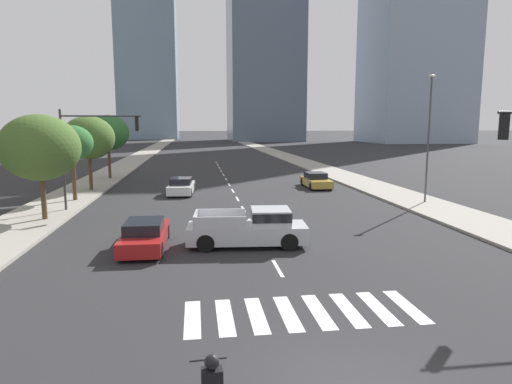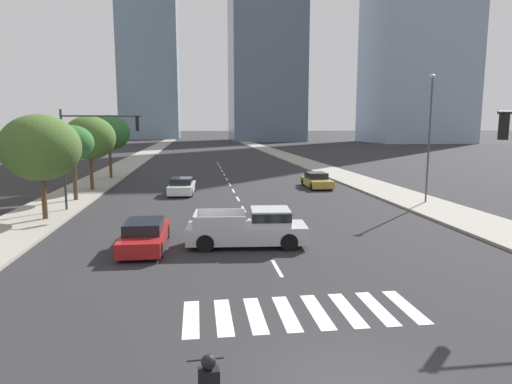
{
  "view_description": "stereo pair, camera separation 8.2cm",
  "coord_description": "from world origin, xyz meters",
  "px_view_note": "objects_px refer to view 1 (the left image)",
  "views": [
    {
      "loc": [
        -2.98,
        -8.03,
        5.32
      ],
      "look_at": [
        0.0,
        13.78,
        2.0
      ],
      "focal_mm": 31.21,
      "sensor_mm": 36.0,
      "label": 1
    },
    {
      "loc": [
        -2.9,
        -8.04,
        5.32
      ],
      "look_at": [
        0.0,
        13.78,
        2.0
      ],
      "focal_mm": 31.21,
      "sensor_mm": 36.0,
      "label": 2
    }
  ],
  "objects_px": {
    "sedan_white_1": "(181,187)",
    "street_tree_fourth": "(108,133)",
    "sedan_gold_2": "(316,181)",
    "traffic_signal_far": "(92,141)",
    "pickup_truck": "(253,228)",
    "street_tree_nearest": "(40,148)",
    "street_tree_second": "(72,143)",
    "street_lamp_east": "(429,130)",
    "street_tree_third": "(89,138)",
    "sedan_red_0": "(145,235)"
  },
  "relations": [
    {
      "from": "street_lamp_east",
      "to": "street_tree_second",
      "type": "distance_m",
      "value": 24.18
    },
    {
      "from": "sedan_gold_2",
      "to": "street_lamp_east",
      "type": "height_order",
      "value": "street_lamp_east"
    },
    {
      "from": "street_tree_nearest",
      "to": "street_lamp_east",
      "type": "bearing_deg",
      "value": 5.6
    },
    {
      "from": "pickup_truck",
      "to": "street_tree_third",
      "type": "relative_size",
      "value": 0.91
    },
    {
      "from": "street_tree_nearest",
      "to": "street_tree_third",
      "type": "xyz_separation_m",
      "value": [
        0.0,
        11.37,
        0.21
      ]
    },
    {
      "from": "sedan_gold_2",
      "to": "street_tree_third",
      "type": "height_order",
      "value": "street_tree_third"
    },
    {
      "from": "sedan_white_1",
      "to": "street_lamp_east",
      "type": "height_order",
      "value": "street_lamp_east"
    },
    {
      "from": "pickup_truck",
      "to": "sedan_gold_2",
      "type": "bearing_deg",
      "value": 71.04
    },
    {
      "from": "street_tree_fourth",
      "to": "street_tree_third",
      "type": "bearing_deg",
      "value": -90.0
    },
    {
      "from": "sedan_white_1",
      "to": "street_tree_fourth",
      "type": "distance_m",
      "value": 13.39
    },
    {
      "from": "street_tree_nearest",
      "to": "street_tree_second",
      "type": "distance_m",
      "value": 6.42
    },
    {
      "from": "pickup_truck",
      "to": "sedan_white_1",
      "type": "height_order",
      "value": "pickup_truck"
    },
    {
      "from": "sedan_gold_2",
      "to": "traffic_signal_far",
      "type": "height_order",
      "value": "traffic_signal_far"
    },
    {
      "from": "sedan_white_1",
      "to": "street_tree_third",
      "type": "height_order",
      "value": "street_tree_third"
    },
    {
      "from": "street_tree_second",
      "to": "street_tree_fourth",
      "type": "xyz_separation_m",
      "value": [
        -0.0,
        13.07,
        0.49
      ]
    },
    {
      "from": "pickup_truck",
      "to": "sedan_red_0",
      "type": "relative_size",
      "value": 1.13
    },
    {
      "from": "sedan_white_1",
      "to": "street_tree_second",
      "type": "xyz_separation_m",
      "value": [
        -7.26,
        -2.55,
        3.48
      ]
    },
    {
      "from": "pickup_truck",
      "to": "traffic_signal_far",
      "type": "distance_m",
      "value": 13.2
    },
    {
      "from": "pickup_truck",
      "to": "street_tree_fourth",
      "type": "relative_size",
      "value": 0.88
    },
    {
      "from": "sedan_red_0",
      "to": "street_tree_fourth",
      "type": "bearing_deg",
      "value": 14.61
    },
    {
      "from": "sedan_gold_2",
      "to": "street_tree_second",
      "type": "xyz_separation_m",
      "value": [
        -18.63,
        -4.84,
        3.49
      ]
    },
    {
      "from": "street_tree_second",
      "to": "street_tree_nearest",
      "type": "bearing_deg",
      "value": -90.0
    },
    {
      "from": "sedan_red_0",
      "to": "street_lamp_east",
      "type": "height_order",
      "value": "street_lamp_east"
    },
    {
      "from": "sedan_gold_2",
      "to": "traffic_signal_far",
      "type": "bearing_deg",
      "value": -62.54
    },
    {
      "from": "street_tree_nearest",
      "to": "street_tree_second",
      "type": "relative_size",
      "value": 1.12
    },
    {
      "from": "sedan_white_1",
      "to": "traffic_signal_far",
      "type": "bearing_deg",
      "value": 145.32
    },
    {
      "from": "sedan_gold_2",
      "to": "street_tree_nearest",
      "type": "distance_m",
      "value": 22.05
    },
    {
      "from": "pickup_truck",
      "to": "street_tree_fourth",
      "type": "distance_m",
      "value": 28.51
    },
    {
      "from": "street_tree_nearest",
      "to": "street_tree_third",
      "type": "distance_m",
      "value": 11.37
    },
    {
      "from": "street_lamp_east",
      "to": "street_tree_nearest",
      "type": "relative_size",
      "value": 1.46
    },
    {
      "from": "sedan_white_1",
      "to": "street_tree_second",
      "type": "bearing_deg",
      "value": 113.81
    },
    {
      "from": "pickup_truck",
      "to": "sedan_red_0",
      "type": "height_order",
      "value": "pickup_truck"
    },
    {
      "from": "traffic_signal_far",
      "to": "street_lamp_east",
      "type": "distance_m",
      "value": 21.69
    },
    {
      "from": "sedan_red_0",
      "to": "street_tree_fourth",
      "type": "relative_size",
      "value": 0.78
    },
    {
      "from": "pickup_truck",
      "to": "street_tree_second",
      "type": "xyz_separation_m",
      "value": [
        -10.83,
        13.02,
        3.27
      ]
    },
    {
      "from": "sedan_white_1",
      "to": "street_tree_fourth",
      "type": "bearing_deg",
      "value": 39.07
    },
    {
      "from": "street_tree_third",
      "to": "sedan_white_1",
      "type": "bearing_deg",
      "value": -18.36
    },
    {
      "from": "traffic_signal_far",
      "to": "street_lamp_east",
      "type": "height_order",
      "value": "street_lamp_east"
    },
    {
      "from": "street_tree_nearest",
      "to": "street_tree_third",
      "type": "relative_size",
      "value": 0.98
    },
    {
      "from": "sedan_red_0",
      "to": "sedan_gold_2",
      "type": "distance_m",
      "value": 21.56
    },
    {
      "from": "pickup_truck",
      "to": "street_tree_nearest",
      "type": "height_order",
      "value": "street_tree_nearest"
    },
    {
      "from": "street_lamp_east",
      "to": "street_tree_third",
      "type": "height_order",
      "value": "street_lamp_east"
    },
    {
      "from": "sedan_red_0",
      "to": "sedan_white_1",
      "type": "xyz_separation_m",
      "value": [
        1.12,
        15.28,
        0.02
      ]
    },
    {
      "from": "traffic_signal_far",
      "to": "sedan_gold_2",
      "type": "bearing_deg",
      "value": 27.49
    },
    {
      "from": "street_tree_nearest",
      "to": "street_tree_fourth",
      "type": "xyz_separation_m",
      "value": [
        -0.0,
        19.49,
        0.47
      ]
    },
    {
      "from": "street_tree_second",
      "to": "sedan_red_0",
      "type": "bearing_deg",
      "value": -64.27
    },
    {
      "from": "sedan_white_1",
      "to": "street_tree_nearest",
      "type": "bearing_deg",
      "value": 145.47
    },
    {
      "from": "pickup_truck",
      "to": "sedan_red_0",
      "type": "xyz_separation_m",
      "value": [
        -4.7,
        0.29,
        -0.23
      ]
    },
    {
      "from": "sedan_white_1",
      "to": "street_tree_nearest",
      "type": "relative_size",
      "value": 0.77
    },
    {
      "from": "traffic_signal_far",
      "to": "street_tree_third",
      "type": "relative_size",
      "value": 1.04
    }
  ]
}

